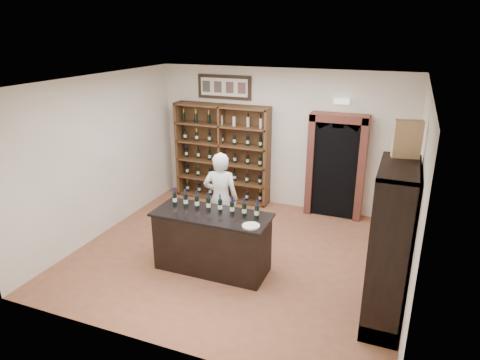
% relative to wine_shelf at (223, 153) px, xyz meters
% --- Properties ---
extents(floor, '(5.50, 5.50, 0.00)m').
position_rel_wine_shelf_xyz_m(floor, '(1.30, -2.33, -1.10)').
color(floor, '#995A3D').
rests_on(floor, ground).
extents(ceiling, '(5.50, 5.50, 0.00)m').
position_rel_wine_shelf_xyz_m(ceiling, '(1.30, -2.33, 1.90)').
color(ceiling, white).
rests_on(ceiling, wall_back).
extents(wall_back, '(5.50, 0.04, 3.00)m').
position_rel_wine_shelf_xyz_m(wall_back, '(1.30, 0.17, 0.40)').
color(wall_back, silver).
rests_on(wall_back, ground).
extents(wall_left, '(0.04, 5.00, 3.00)m').
position_rel_wine_shelf_xyz_m(wall_left, '(-1.45, -2.33, 0.40)').
color(wall_left, silver).
rests_on(wall_left, ground).
extents(wall_right, '(0.04, 5.00, 3.00)m').
position_rel_wine_shelf_xyz_m(wall_right, '(4.05, -2.33, 0.40)').
color(wall_right, silver).
rests_on(wall_right, ground).
extents(wine_shelf, '(2.20, 0.38, 2.20)m').
position_rel_wine_shelf_xyz_m(wine_shelf, '(0.00, 0.00, 0.00)').
color(wine_shelf, brown).
rests_on(wine_shelf, ground).
extents(framed_picture, '(1.25, 0.04, 0.52)m').
position_rel_wine_shelf_xyz_m(framed_picture, '(0.00, 0.14, 1.45)').
color(framed_picture, black).
rests_on(framed_picture, wall_back).
extents(arched_doorway, '(1.17, 0.35, 2.17)m').
position_rel_wine_shelf_xyz_m(arched_doorway, '(2.55, -0.00, 0.04)').
color(arched_doorway, black).
rests_on(arched_doorway, ground).
extents(emergency_light, '(0.30, 0.10, 0.10)m').
position_rel_wine_shelf_xyz_m(emergency_light, '(2.55, 0.09, 1.30)').
color(emergency_light, white).
rests_on(emergency_light, wall_back).
extents(tasting_counter, '(1.88, 0.78, 1.00)m').
position_rel_wine_shelf_xyz_m(tasting_counter, '(1.10, -2.93, -0.61)').
color(tasting_counter, black).
rests_on(tasting_counter, ground).
extents(counter_bottle_0, '(0.07, 0.07, 0.30)m').
position_rel_wine_shelf_xyz_m(counter_bottle_0, '(0.38, -2.83, 0.01)').
color(counter_bottle_0, black).
rests_on(counter_bottle_0, tasting_counter).
extents(counter_bottle_1, '(0.07, 0.07, 0.30)m').
position_rel_wine_shelf_xyz_m(counter_bottle_1, '(0.59, -2.83, 0.01)').
color(counter_bottle_1, black).
rests_on(counter_bottle_1, tasting_counter).
extents(counter_bottle_2, '(0.07, 0.07, 0.30)m').
position_rel_wine_shelf_xyz_m(counter_bottle_2, '(0.79, -2.83, 0.01)').
color(counter_bottle_2, black).
rests_on(counter_bottle_2, tasting_counter).
extents(counter_bottle_3, '(0.07, 0.07, 0.30)m').
position_rel_wine_shelf_xyz_m(counter_bottle_3, '(1.00, -2.83, 0.01)').
color(counter_bottle_3, black).
rests_on(counter_bottle_3, tasting_counter).
extents(counter_bottle_4, '(0.07, 0.07, 0.30)m').
position_rel_wine_shelf_xyz_m(counter_bottle_4, '(1.20, -2.83, 0.01)').
color(counter_bottle_4, black).
rests_on(counter_bottle_4, tasting_counter).
extents(counter_bottle_5, '(0.07, 0.07, 0.30)m').
position_rel_wine_shelf_xyz_m(counter_bottle_5, '(1.41, -2.83, 0.01)').
color(counter_bottle_5, black).
rests_on(counter_bottle_5, tasting_counter).
extents(counter_bottle_6, '(0.07, 0.07, 0.30)m').
position_rel_wine_shelf_xyz_m(counter_bottle_6, '(1.61, -2.83, 0.01)').
color(counter_bottle_6, black).
rests_on(counter_bottle_6, tasting_counter).
extents(counter_bottle_7, '(0.07, 0.07, 0.30)m').
position_rel_wine_shelf_xyz_m(counter_bottle_7, '(1.82, -2.83, 0.01)').
color(counter_bottle_7, black).
rests_on(counter_bottle_7, tasting_counter).
extents(side_cabinet, '(0.48, 1.20, 2.20)m').
position_rel_wine_shelf_xyz_m(side_cabinet, '(3.82, -3.23, -0.35)').
color(side_cabinet, black).
rests_on(side_cabinet, ground).
extents(shopkeeper, '(0.70, 0.53, 1.73)m').
position_rel_wine_shelf_xyz_m(shopkeeper, '(0.85, -2.02, -0.23)').
color(shopkeeper, silver).
rests_on(shopkeeper, ground).
extents(plate, '(0.27, 0.27, 0.02)m').
position_rel_wine_shelf_xyz_m(plate, '(1.84, -3.14, -0.09)').
color(plate, silver).
rests_on(plate, tasting_counter).
extents(wine_crate, '(0.36, 0.20, 0.48)m').
position_rel_wine_shelf_xyz_m(wine_crate, '(3.83, -2.83, 1.34)').
color(wine_crate, tan).
rests_on(wine_crate, side_cabinet).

